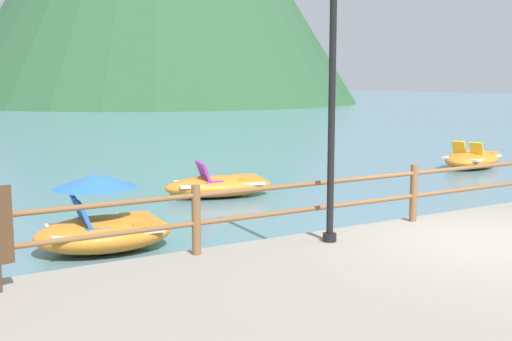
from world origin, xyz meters
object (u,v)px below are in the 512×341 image
pedal_boat_2 (103,224)px  pedal_boat_3 (472,159)px  lamp_post (332,64)px  pedal_boat_1 (219,185)px

pedal_boat_2 → pedal_boat_3: (12.90, 3.65, -0.16)m
lamp_post → pedal_boat_1: lamp_post is taller
pedal_boat_2 → pedal_boat_3: pedal_boat_2 is taller
pedal_boat_1 → pedal_boat_2: pedal_boat_2 is taller
lamp_post → pedal_boat_3: bearing=31.2°
pedal_boat_1 → pedal_boat_3: 9.09m
lamp_post → pedal_boat_3: lamp_post is taller
pedal_boat_1 → pedal_boat_2: size_ratio=1.18×
pedal_boat_1 → pedal_boat_2: bearing=-139.2°
lamp_post → pedal_boat_3: 12.40m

